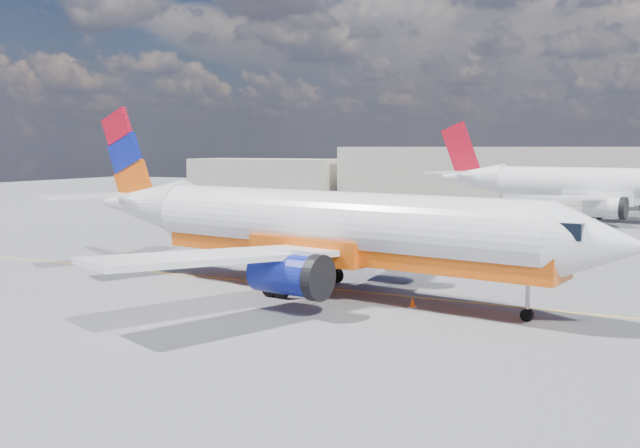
% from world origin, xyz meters
% --- Properties ---
extents(ground, '(240.00, 240.00, 0.00)m').
position_xyz_m(ground, '(0.00, 0.00, 0.00)').
color(ground, '#5A5A5F').
rests_on(ground, ground).
extents(taxi_line, '(70.00, 0.15, 0.01)m').
position_xyz_m(taxi_line, '(0.00, 3.00, 0.01)').
color(taxi_line, yellow).
rests_on(taxi_line, ground).
extents(terminal_main, '(70.00, 14.00, 8.00)m').
position_xyz_m(terminal_main, '(5.00, 75.00, 4.00)').
color(terminal_main, beige).
rests_on(terminal_main, ground).
extents(terminal_annex, '(26.00, 10.00, 6.00)m').
position_xyz_m(terminal_annex, '(-45.00, 72.00, 3.00)').
color(terminal_annex, beige).
rests_on(terminal_annex, ground).
extents(main_jet, '(35.30, 27.51, 10.67)m').
position_xyz_m(main_jet, '(-0.48, 2.04, 3.56)').
color(main_jet, white).
rests_on(main_jet, ground).
extents(second_jet, '(36.54, 28.45, 11.04)m').
position_xyz_m(second_jet, '(9.91, 49.19, 3.68)').
color(second_jet, white).
rests_on(second_jet, ground).
extents(traffic_cone, '(0.38, 0.38, 0.53)m').
position_xyz_m(traffic_cone, '(5.42, 0.61, 0.26)').
color(traffic_cone, white).
rests_on(traffic_cone, ground).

